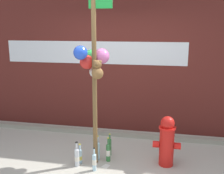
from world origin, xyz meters
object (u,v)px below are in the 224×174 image
Objects in this scene: bottle_2 at (94,161)px; bottle_1 at (110,146)px; bottle_0 at (77,156)px; bottle_5 at (80,156)px; memorial_post at (93,51)px; bottle_4 at (108,152)px; fire_hydrant at (167,141)px; bottle_3 at (98,149)px.

bottle_1 is at bearing 77.10° from bottle_2.
bottle_0 reaches higher than bottle_5.
memorial_post is 7.77× the size of bottle_1.
bottle_2 is 0.34m from bottle_5.
bottle_0 is at bearing -150.40° from bottle_4.
bottle_2 is (-1.06, -0.39, -0.26)m from fire_hydrant.
bottle_1 is 0.95× the size of bottle_4.
bottle_1 is (0.42, 0.46, 0.01)m from bottle_0.
bottle_4 reaches higher than bottle_1.
bottle_3 reaches higher than bottle_4.
bottle_0 is 1.23× the size of bottle_5.
memorial_post is at bearing 42.77° from bottle_0.
bottle_5 is (0.02, 0.10, -0.03)m from bottle_0.
bottle_5 is at bearing -160.03° from bottle_4.
bottle_2 is (0.30, -0.08, -0.01)m from bottle_0.
bottle_3 is at bearing -177.97° from fire_hydrant.
bottle_3 reaches higher than bottle_5.
bottle_4 is (0.22, 0.04, -1.63)m from memorial_post.
bottle_5 is (-0.24, -0.18, -0.04)m from bottle_3.
bottle_3 is at bearing 172.38° from bottle_4.
bottle_1 is at bearing 171.31° from fire_hydrant.
bottle_2 is at bearing -31.81° from bottle_5.
fire_hydrant is 2.46× the size of bottle_5.
fire_hydrant is (1.13, 0.11, -1.38)m from memorial_post.
fire_hydrant reaches higher than bottle_3.
bottle_2 is at bearing -159.57° from fire_hydrant.
fire_hydrant is at bearing 2.03° from bottle_3.
bottle_5 is at bearing -151.78° from memorial_post.
fire_hydrant is at bearing 5.34° from memorial_post.
bottle_0 is 0.99× the size of bottle_4.
bottle_5 is (-0.28, 0.18, -0.02)m from bottle_2.
bottle_0 is at bearing 165.29° from bottle_2.
bottle_3 reaches higher than bottle_2.
bottle_5 is at bearing 79.99° from bottle_0.
bottle_2 is (-0.12, -0.54, -0.02)m from bottle_1.
fire_hydrant reaches higher than bottle_2.
bottle_2 is 0.91× the size of bottle_4.
bottle_0 reaches higher than bottle_2.
bottle_4 reaches higher than bottle_5.
bottle_4 is (0.14, 0.33, 0.01)m from bottle_2.
bottle_0 is at bearing -132.78° from bottle_1.
fire_hydrant is 1.95× the size of bottle_3.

